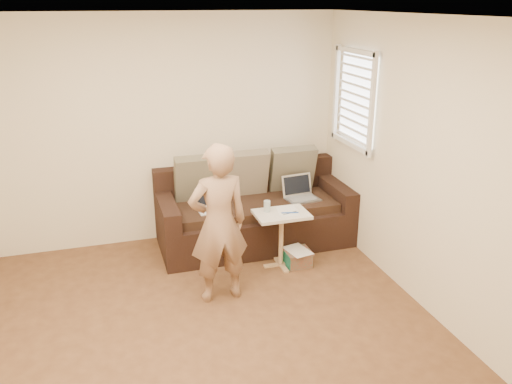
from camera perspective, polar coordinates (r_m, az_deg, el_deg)
floor at (r=4.59m, az=-4.57°, el=-16.14°), size 4.50×4.50×0.00m
ceiling at (r=3.70m, az=-5.73°, el=18.35°), size 4.50×4.50×0.00m
wall_back at (r=6.09m, az=-9.67°, el=6.48°), size 4.00×0.00×4.00m
wall_right at (r=4.76m, az=19.13°, el=1.79°), size 0.00×4.50×4.50m
window_blinds at (r=5.88m, az=10.64°, el=9.93°), size 0.12×0.88×1.08m
sofa at (r=6.09m, az=-0.14°, el=-1.88°), size 2.20×0.95×0.85m
pillow_left at (r=6.04m, az=-6.24°, el=1.49°), size 0.55×0.29×0.57m
pillow_mid at (r=6.16m, az=-1.24°, el=2.01°), size 0.55×0.27×0.57m
pillow_right at (r=6.36m, az=3.94°, el=2.54°), size 0.55×0.28×0.57m
laptop_silver at (r=6.13m, az=5.08°, el=-0.86°), size 0.40×0.31×0.25m
laptop_white at (r=5.82m, az=-4.77°, el=-2.04°), size 0.32×0.24×0.23m
person at (r=4.85m, az=-4.08°, el=-3.46°), size 0.59×0.42×1.54m
side_table at (r=5.62m, az=2.73°, el=-5.16°), size 0.56×0.39×0.61m
drinking_glass at (r=5.50m, az=1.20°, el=-1.55°), size 0.07×0.07×0.12m
scissors at (r=5.48m, az=3.71°, el=-2.27°), size 0.19×0.12×0.02m
paper_on_table at (r=5.54m, az=3.44°, el=-2.09°), size 0.25×0.33×0.00m
striped_box at (r=5.74m, az=4.52°, el=-7.10°), size 0.28×0.28×0.18m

